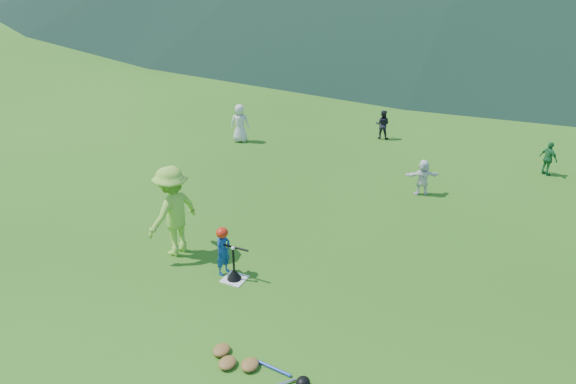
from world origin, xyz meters
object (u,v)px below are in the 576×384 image
object	(u,v)px
fielder_c	(548,159)
batting_tee	(234,274)
adult_coach	(173,211)
equipment_pile	(250,365)
fielder_b	(382,124)
fielder_d	(423,177)
fielder_a	(240,123)
batter_child	(223,251)
home_plate	(234,279)

from	to	relation	value
fielder_c	batting_tee	xyz separation A→B (m)	(-5.35, -8.51, -0.37)
adult_coach	equipment_pile	bearing A→B (deg)	62.60
fielder_c	equipment_pile	world-z (taller)	fielder_c
equipment_pile	batting_tee	bearing A→B (deg)	126.12
fielder_b	equipment_pile	size ratio (longest dim) A/B	0.55
fielder_d	adult_coach	bearing A→B (deg)	24.17
fielder_b	fielder_c	size ratio (longest dim) A/B	0.99
fielder_a	fielder_b	distance (m)	4.76
batter_child	batting_tee	distance (m)	0.51
batting_tee	adult_coach	bearing A→B (deg)	167.70
fielder_c	equipment_pile	distance (m)	11.27
batter_child	adult_coach	world-z (taller)	adult_coach
home_plate	equipment_pile	distance (m)	2.58
home_plate	batting_tee	bearing A→B (deg)	0.00
home_plate	fielder_d	world-z (taller)	fielder_d
adult_coach	batting_tee	world-z (taller)	adult_coach
batter_child	fielder_d	distance (m)	6.17
batter_child	batting_tee	world-z (taller)	batter_child
fielder_b	fielder_c	world-z (taller)	fielder_c
fielder_d	batter_child	bearing A→B (deg)	35.69
batter_child	fielder_c	size ratio (longest dim) A/B	1.03
fielder_c	fielder_d	xyz separation A→B (m)	(-2.92, -2.85, -0.01)
fielder_b	fielder_a	bearing A→B (deg)	22.07
fielder_a	fielder_d	size ratio (longest dim) A/B	1.29
batter_child	adult_coach	xyz separation A→B (m)	(-1.37, 0.25, 0.50)
home_plate	fielder_d	xyz separation A→B (m)	(2.43, 5.65, 0.48)
batting_tee	batter_child	bearing A→B (deg)	158.81
adult_coach	fielder_c	xyz separation A→B (m)	(7.04, 8.14, -0.51)
fielder_b	equipment_pile	distance (m)	11.61
home_plate	fielder_b	size ratio (longest dim) A/B	0.46
fielder_b	batting_tee	distance (m)	9.45
fielder_b	fielder_d	distance (m)	4.42
fielder_a	fielder_c	bearing A→B (deg)	164.83
adult_coach	equipment_pile	world-z (taller)	adult_coach
fielder_c	equipment_pile	bearing A→B (deg)	107.62
adult_coach	batting_tee	distance (m)	1.94
home_plate	fielder_a	world-z (taller)	fielder_a
batting_tee	fielder_b	bearing A→B (deg)	88.96
equipment_pile	fielder_a	bearing A→B (deg)	120.89
fielder_c	fielder_d	size ratio (longest dim) A/B	1.01
fielder_c	batter_child	bearing A→B (deg)	93.47
batter_child	fielder_a	size ratio (longest dim) A/B	0.81
equipment_pile	fielder_c	bearing A→B (deg)	70.09
fielder_b	equipment_pile	bearing A→B (deg)	89.52
batter_child	fielder_a	world-z (taller)	fielder_a
home_plate	batter_child	bearing A→B (deg)	158.81
fielder_d	batting_tee	size ratio (longest dim) A/B	1.44
fielder_d	equipment_pile	xyz separation A→B (m)	(-0.91, -7.73, -0.42)
adult_coach	batting_tee	bearing A→B (deg)	87.69
equipment_pile	adult_coach	bearing A→B (deg)	142.62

